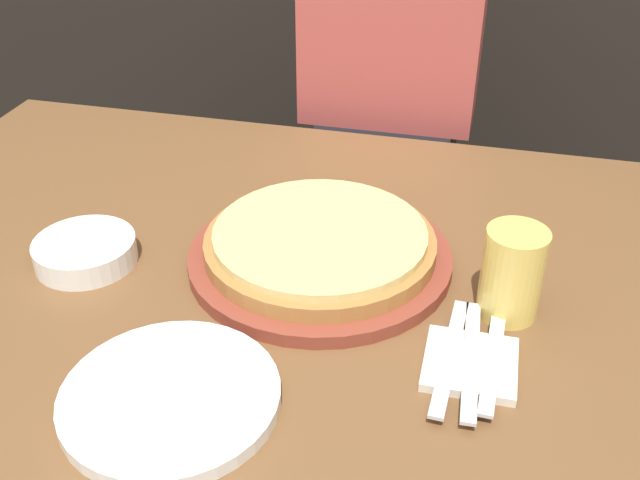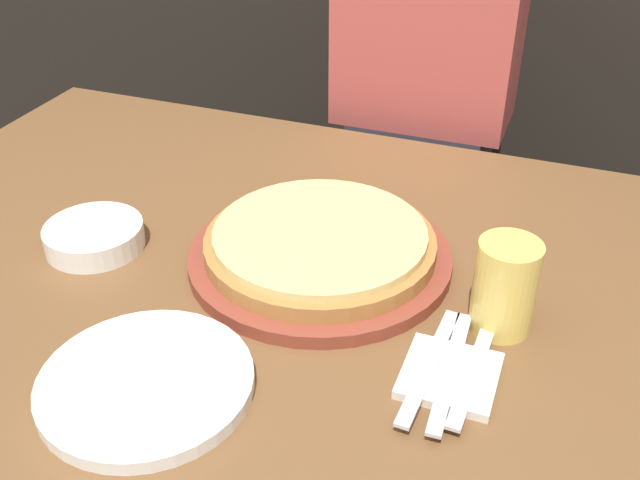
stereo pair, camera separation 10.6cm
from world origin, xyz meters
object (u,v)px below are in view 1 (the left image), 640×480
at_px(pizza_on_board, 320,249).
at_px(beer_glass, 513,270).
at_px(spoon, 492,362).
at_px(diner_person, 387,149).
at_px(side_bowl, 85,251).
at_px(dinner_knife, 471,359).
at_px(dinner_plate, 170,397).
at_px(fork, 450,355).

bearing_deg(pizza_on_board, beer_glass, -10.84).
height_order(spoon, diner_person, diner_person).
bearing_deg(spoon, pizza_on_board, 145.88).
xyz_separation_m(side_bowl, spoon, (0.58, -0.09, -0.00)).
bearing_deg(side_bowl, pizza_on_board, 13.12).
height_order(side_bowl, dinner_knife, side_bowl).
bearing_deg(diner_person, spoon, -72.20).
distance_m(dinner_knife, diner_person, 0.82).
relative_size(beer_glass, dinner_knife, 0.58).
bearing_deg(dinner_plate, pizza_on_board, 72.50).
xyz_separation_m(beer_glass, side_bowl, (-0.59, -0.03, -0.05)).
relative_size(pizza_on_board, side_bowl, 2.60).
height_order(beer_glass, fork, beer_glass).
xyz_separation_m(beer_glass, dinner_plate, (-0.36, -0.26, -0.06)).
bearing_deg(spoon, diner_person, 107.80).
distance_m(pizza_on_board, fork, 0.26).
bearing_deg(dinner_knife, fork, 180.00).
height_order(pizza_on_board, fork, pizza_on_board).
xyz_separation_m(spoon, diner_person, (-0.25, 0.78, -0.12)).
height_order(dinner_plate, fork, dinner_plate).
xyz_separation_m(fork, diner_person, (-0.20, 0.78, -0.12)).
distance_m(pizza_on_board, spoon, 0.30).
relative_size(side_bowl, diner_person, 0.11).
bearing_deg(dinner_knife, diner_person, 106.12).
distance_m(beer_glass, diner_person, 0.73).
relative_size(dinner_plate, dinner_knife, 1.17).
distance_m(pizza_on_board, beer_glass, 0.27).
bearing_deg(fork, diner_person, 104.40).
height_order(fork, diner_person, diner_person).
bearing_deg(fork, spoon, 0.00).
height_order(pizza_on_board, diner_person, diner_person).
relative_size(pizza_on_board, diner_person, 0.28).
xyz_separation_m(beer_glass, fork, (-0.06, -0.12, -0.05)).
distance_m(pizza_on_board, diner_person, 0.62).
xyz_separation_m(dinner_plate, fork, (0.30, 0.14, 0.01)).
relative_size(beer_glass, dinner_plate, 0.50).
height_order(pizza_on_board, spoon, pizza_on_board).
relative_size(fork, diner_person, 0.16).
bearing_deg(diner_person, dinner_knife, -73.88).
bearing_deg(pizza_on_board, diner_person, 89.81).
xyz_separation_m(pizza_on_board, side_bowl, (-0.33, -0.08, -0.01)).
height_order(side_bowl, diner_person, diner_person).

